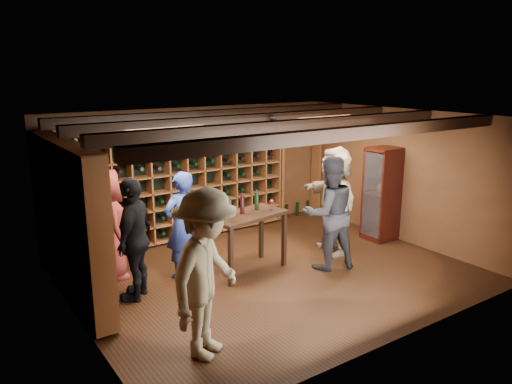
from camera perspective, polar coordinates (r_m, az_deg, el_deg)
ground at (r=8.14m, az=1.84°, el=-9.24°), size 6.00×6.00×0.00m
room_shell at (r=7.57m, az=1.75°, el=7.99°), size 6.00×6.00×6.00m
wine_rack_back at (r=9.46m, az=-9.07°, el=1.20°), size 4.65×0.30×2.20m
wine_rack_left at (r=7.33m, az=-20.33°, el=-3.20°), size 0.30×2.65×2.20m
crate_shelf at (r=10.92m, az=4.94°, el=5.25°), size 1.20×0.32×2.07m
display_cabinet at (r=9.77m, az=14.13°, el=-0.41°), size 0.55×0.50×1.75m
man_blue_shirt at (r=7.80m, az=-8.38°, el=-3.77°), size 0.64×0.44×1.70m
man_grey_suit at (r=8.16m, az=8.34°, el=-2.41°), size 1.05×0.91×1.86m
guest_red_floral at (r=7.99m, az=-16.57°, el=-3.65°), size 0.58×0.86×1.74m
guest_woman_black at (r=7.22m, az=-13.69°, el=-5.18°), size 1.02×1.06×1.77m
guest_khaki at (r=5.63m, az=-5.69°, el=-9.35°), size 1.46×1.32×1.96m
guest_beige at (r=8.89m, az=8.96°, el=-0.91°), size 1.11×1.85×1.90m
tasting_table at (r=7.94m, az=-1.05°, el=-3.36°), size 1.37×0.85×1.25m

